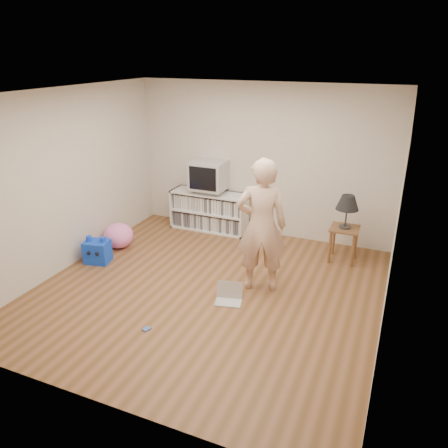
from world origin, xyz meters
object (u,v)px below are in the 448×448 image
Objects in this scene: dvd_deck at (209,190)px; table_lamp at (348,203)px; side_table at (344,236)px; laptop at (229,296)px; person at (261,226)px; plush_blue at (97,251)px; media_unit at (210,211)px; plush_pink at (118,236)px; crt_tv at (209,175)px.

dvd_deck is 2.48m from table_lamp.
side_table is 1.39× the size of laptop.
plush_blue is (-2.55, -0.23, -0.74)m from person.
dvd_deck is at bearing 171.37° from side_table.
table_lamp is 0.28× the size of person.
plush_blue is (-3.47, -1.53, -0.76)m from table_lamp.
media_unit is 0.76× the size of person.
media_unit reaches higher than plush_pink.
media_unit is at bearing 106.84° from laptop.
person reaches higher than table_lamp.
table_lamp is 1.59m from person.
media_unit is 3.32× the size of plush_blue.
media_unit is 2.47m from side_table.
dvd_deck is 0.93× the size of plush_pink.
table_lamp is at bearing 180.00° from side_table.
table_lamp reaches higher than plush_blue.
crt_tv is at bearing 107.06° from laptop.
plush_blue reaches higher than laptop.
plush_pink is at bearing 146.80° from laptop.
media_unit is 3.54× the size of laptop.
plush_blue is at bearing 160.33° from laptop.
plush_pink is at bearing 79.68° from plush_blue.
side_table reaches higher than laptop.
dvd_deck is 0.75× the size of crt_tv.
person is 4.63× the size of laptop.
crt_tv is at bearing -90.00° from media_unit.
dvd_deck is at bearing 51.31° from plush_pink.
media_unit is 1.70m from plush_pink.
plush_blue reaches higher than plush_pink.
laptop is (-0.26, -0.48, -0.85)m from person.
table_lamp is (2.44, -0.39, 0.59)m from media_unit.
table_lamp is 3.87m from plush_blue.
crt_tv is 1.09× the size of side_table.
laptop is at bearing -123.49° from table_lamp.
crt_tv is at bearing -90.00° from dvd_deck.
media_unit is 2.34m from person.
crt_tv is at bearing 51.24° from plush_pink.
crt_tv is (0.00, -0.00, 0.29)m from dvd_deck.
crt_tv is 2.67m from laptop.
table_lamp is at bearing -144.78° from person.
media_unit is 3.11× the size of dvd_deck.
media_unit is 2.33× the size of crt_tv.
person is at bearing -7.72° from plush_pink.
table_lamp reaches higher than laptop.
crt_tv reaches higher than table_lamp.
dvd_deck is at bearing 90.00° from crt_tv.
side_table is at bearing 43.04° from laptop.
dvd_deck is 1.77m from plush_pink.
side_table is at bearing -8.98° from media_unit.
media_unit is 2.52m from laptop.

